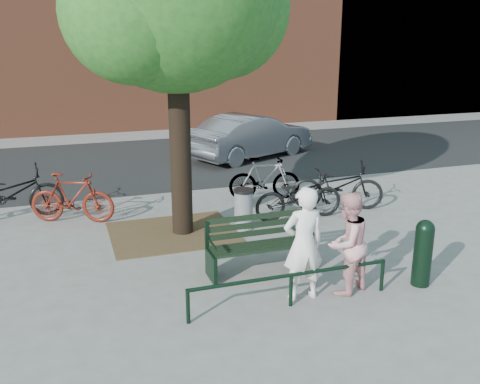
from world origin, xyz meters
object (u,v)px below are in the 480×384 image
object	(u,v)px
park_bench	(259,243)
parked_car	(251,136)
bollard	(423,251)
person_left	(303,244)
bicycle_c	(299,196)
litter_bin	(243,209)
person_right	(347,243)

from	to	relation	value
park_bench	parked_car	world-z (taller)	parked_car
bollard	parked_car	xyz separation A→B (m)	(0.54, 9.24, 0.12)
person_left	bicycle_c	xyz separation A→B (m)	(1.42, 3.22, -0.35)
person_left	litter_bin	xyz separation A→B (m)	(0.13, 3.02, -0.43)
bicycle_c	person_right	bearing A→B (deg)	168.28
bollard	parked_car	distance (m)	9.26
bicycle_c	litter_bin	bearing A→B (deg)	99.72
park_bench	parked_car	distance (m)	8.40
park_bench	bollard	xyz separation A→B (m)	(2.19, -1.30, 0.09)
litter_bin	bicycle_c	xyz separation A→B (m)	(1.29, 0.20, 0.09)
person_right	litter_bin	world-z (taller)	person_right
person_left	litter_bin	bearing A→B (deg)	-92.26
parked_car	bicycle_c	bearing A→B (deg)	145.62
litter_bin	bicycle_c	bearing A→B (deg)	8.82
litter_bin	park_bench	bearing A→B (deg)	-101.46
park_bench	bollard	bearing A→B (deg)	-30.70
park_bench	person_right	bearing A→B (deg)	-49.92
person_left	parked_car	xyz separation A→B (m)	(2.47, 9.04, -0.16)
person_left	person_right	distance (m)	0.70
park_bench	parked_car	bearing A→B (deg)	71.07
parked_car	bollard	bearing A→B (deg)	152.47
bicycle_c	parked_car	world-z (taller)	parked_car
park_bench	person_left	xyz separation A→B (m)	(0.26, -1.10, 0.37)
person_right	bicycle_c	xyz separation A→B (m)	(0.73, 3.25, -0.28)
person_left	parked_car	world-z (taller)	person_left
bollard	litter_bin	distance (m)	3.69
bicycle_c	parked_car	distance (m)	5.92
person_right	bicycle_c	world-z (taller)	person_right
litter_bin	parked_car	distance (m)	6.47
litter_bin	bicycle_c	distance (m)	1.31
park_bench	parked_car	size ratio (longest dim) A/B	0.41
person_right	bollard	xyz separation A→B (m)	(1.24, -0.17, -0.21)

